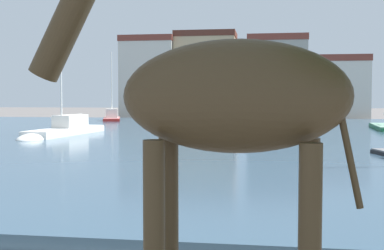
% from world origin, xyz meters
% --- Properties ---
extents(harbor_water, '(78.58, 52.90, 0.43)m').
position_xyz_m(harbor_water, '(0.00, 35.62, 0.21)').
color(harbor_water, '#334C60').
rests_on(harbor_water, ground).
extents(giraffe_statue, '(3.12, 0.85, 5.44)m').
position_xyz_m(giraffe_statue, '(2.96, 5.18, 2.78)').
color(giraffe_statue, '#42331E').
rests_on(giraffe_statue, ground).
extents(sailboat_white, '(2.60, 9.67, 9.03)m').
position_xyz_m(sailboat_white, '(-9.97, 32.04, 0.60)').
color(sailboat_white, white).
rests_on(sailboat_white, ground).
extents(sailboat_red, '(3.63, 7.21, 7.99)m').
position_xyz_m(sailboat_red, '(-13.70, 54.49, 0.57)').
color(sailboat_red, red).
rests_on(sailboat_red, ground).
extents(townhouse_corner_house, '(7.26, 7.32, 11.14)m').
position_xyz_m(townhouse_corner_house, '(-12.40, 67.97, 5.59)').
color(townhouse_corner_house, beige).
rests_on(townhouse_corner_house, ground).
extents(townhouse_end_terrace, '(8.09, 5.72, 11.71)m').
position_xyz_m(townhouse_end_terrace, '(-4.79, 67.93, 5.87)').
color(townhouse_end_terrace, tan).
rests_on(townhouse_end_terrace, ground).
extents(townhouse_tall_gabled, '(7.54, 6.83, 10.86)m').
position_xyz_m(townhouse_tall_gabled, '(4.62, 66.85, 5.45)').
color(townhouse_tall_gabled, gray).
rests_on(townhouse_tall_gabled, ground).
extents(townhouse_narrow_midrow, '(7.62, 6.85, 8.19)m').
position_xyz_m(townhouse_narrow_midrow, '(12.06, 66.69, 4.11)').
color(townhouse_narrow_midrow, beige).
rests_on(townhouse_narrow_midrow, ground).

